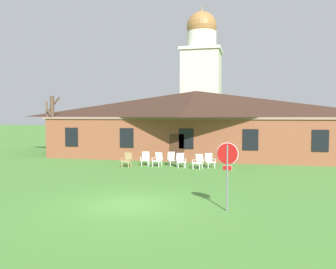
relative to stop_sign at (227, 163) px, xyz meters
name	(u,v)px	position (x,y,z in m)	size (l,w,h in m)	color
ground_plane	(129,205)	(-3.79, 0.04, -1.78)	(200.00, 200.00, 0.00)	#477F33
brick_building	(196,122)	(-3.79, 17.96, 1.10)	(24.25, 10.40, 5.64)	brown
dome_tower	(201,80)	(-5.34, 33.20, 6.29)	(5.18, 5.18, 17.76)	beige
stop_sign	(227,163)	(0.00, 0.00, 0.00)	(0.79, 0.19, 2.51)	slate
lawn_chair_by_porch	(127,160)	(-7.26, 9.70, -1.28)	(0.67, 0.70, 0.96)	tan
lawn_chair_near_door	(145,158)	(-6.27, 10.68, -1.28)	(0.71, 0.74, 0.96)	white
lawn_chair_left_end	(158,159)	(-5.30, 10.40, -1.28)	(0.72, 0.76, 0.96)	white
lawn_chair_middle	(172,158)	(-4.45, 10.96, -1.28)	(0.83, 0.86, 0.96)	silver
lawn_chair_right_end	(181,160)	(-3.70, 10.32, -1.28)	(0.78, 0.82, 0.96)	white
lawn_chair_far_side	(198,161)	(-2.44, 9.94, -1.28)	(0.74, 0.79, 0.96)	white
lawn_chair_under_eave	(209,160)	(-1.79, 10.60, -1.28)	(0.82, 0.85, 0.96)	white
bare_tree_beside_building	(52,123)	(-16.05, 15.01, 1.04)	(1.45, 1.47, 5.19)	brown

